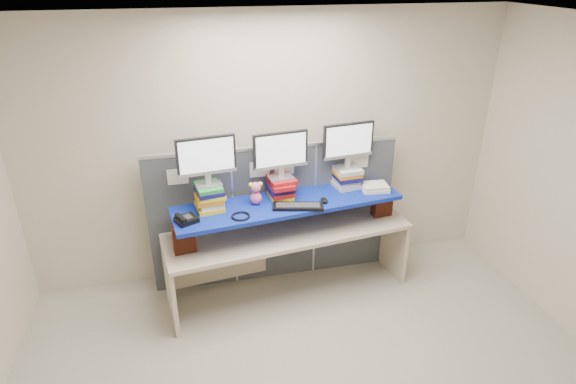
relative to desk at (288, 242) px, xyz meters
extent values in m
cube|color=beige|center=(-0.07, -1.46, 0.80)|extent=(5.00, 4.00, 2.80)
cube|color=white|center=(-0.07, -1.46, 2.20)|extent=(5.00, 4.00, 0.01)
cube|color=#3D4148|center=(-0.94, 0.32, 0.15)|extent=(0.85, 0.05, 1.50)
cube|color=#3D4148|center=(-0.07, 0.32, 0.15)|extent=(0.85, 0.05, 1.50)
cube|color=#3D4148|center=(0.79, 0.32, 0.15)|extent=(0.85, 0.05, 1.50)
cube|color=silver|center=(-0.07, 0.32, 0.92)|extent=(2.60, 0.06, 0.03)
cube|color=white|center=(-1.02, 0.29, 0.70)|extent=(0.20, 0.00, 0.16)
cube|color=white|center=(-0.22, 0.29, 0.70)|extent=(0.20, 0.00, 0.16)
cube|color=white|center=(0.03, 0.29, 0.70)|extent=(0.20, 0.00, 0.16)
cube|color=white|center=(0.83, 0.29, 0.70)|extent=(0.20, 0.00, 0.16)
cube|color=beige|center=(0.00, 0.00, 0.13)|extent=(2.52, 1.02, 0.04)
cube|color=beige|center=(-1.20, -0.15, -0.24)|extent=(0.12, 0.66, 0.70)
cube|color=beige|center=(1.20, 0.15, -0.24)|extent=(0.12, 0.66, 0.70)
cube|color=maroon|center=(-1.02, -0.18, 0.29)|extent=(0.21, 0.13, 0.27)
cube|color=maroon|center=(1.03, 0.08, 0.29)|extent=(0.21, 0.13, 0.27)
cube|color=navy|center=(0.00, 0.00, 0.45)|extent=(2.29, 0.83, 0.04)
cube|color=yellow|center=(-0.75, 0.02, 0.49)|extent=(0.28, 0.31, 0.04)
cube|color=#BBB8B3|center=(-0.74, 0.04, 0.53)|extent=(0.24, 0.31, 0.04)
cube|color=orange|center=(-0.76, 0.02, 0.57)|extent=(0.27, 0.29, 0.04)
cube|color=yellow|center=(-0.74, 0.03, 0.61)|extent=(0.27, 0.31, 0.04)
cube|color=#13114C|center=(-0.75, 0.03, 0.65)|extent=(0.28, 0.33, 0.04)
cube|color=#228236|center=(-0.75, 0.03, 0.69)|extent=(0.27, 0.32, 0.03)
cube|color=yellow|center=(-0.05, 0.11, 0.48)|extent=(0.23, 0.28, 0.03)
cube|color=maroon|center=(-0.05, 0.13, 0.52)|extent=(0.25, 0.32, 0.04)
cube|color=#13114C|center=(-0.05, 0.12, 0.57)|extent=(0.27, 0.29, 0.05)
cube|color=maroon|center=(-0.05, 0.11, 0.61)|extent=(0.24, 0.31, 0.04)
cube|color=maroon|center=(-0.04, 0.12, 0.65)|extent=(0.28, 0.29, 0.04)
cube|color=#BBB8B3|center=(0.66, 0.21, 0.49)|extent=(0.28, 0.30, 0.04)
cube|color=#BBB8B3|center=(0.66, 0.22, 0.53)|extent=(0.25, 0.31, 0.05)
cube|color=#13114C|center=(0.67, 0.21, 0.58)|extent=(0.27, 0.31, 0.04)
cube|color=orange|center=(0.66, 0.21, 0.62)|extent=(0.27, 0.30, 0.04)
cube|color=#BBB8B3|center=(0.67, 0.21, 0.66)|extent=(0.27, 0.29, 0.04)
cube|color=#A0A0A5|center=(-0.75, 0.03, 0.71)|extent=(0.25, 0.18, 0.02)
cube|color=#A0A0A5|center=(-0.75, 0.03, 0.77)|extent=(0.06, 0.05, 0.10)
cube|color=black|center=(-0.75, 0.03, 1.00)|extent=(0.54, 0.10, 0.36)
cube|color=silver|center=(-0.75, 0.01, 1.00)|extent=(0.49, 0.07, 0.31)
cube|color=#A0A0A5|center=(-0.05, 0.12, 0.68)|extent=(0.25, 0.18, 0.02)
cube|color=#A0A0A5|center=(-0.05, 0.12, 0.73)|extent=(0.06, 0.05, 0.10)
cube|color=black|center=(-0.05, 0.12, 0.96)|extent=(0.54, 0.10, 0.36)
cube|color=silver|center=(-0.05, 0.10, 0.96)|extent=(0.49, 0.07, 0.31)
cube|color=#A0A0A5|center=(0.66, 0.20, 0.69)|extent=(0.25, 0.18, 0.02)
cube|color=#A0A0A5|center=(0.66, 0.20, 0.74)|extent=(0.06, 0.05, 0.10)
cube|color=black|center=(0.66, 0.20, 0.97)|extent=(0.54, 0.10, 0.36)
cube|color=silver|center=(0.66, 0.18, 0.97)|extent=(0.49, 0.07, 0.31)
cube|color=black|center=(0.06, -0.15, 0.48)|extent=(0.50, 0.26, 0.03)
cube|color=#2D2C2F|center=(0.06, -0.15, 0.49)|extent=(0.43, 0.20, 0.00)
ellipsoid|color=black|center=(0.34, -0.09, 0.48)|extent=(0.09, 0.12, 0.04)
cube|color=black|center=(-0.98, -0.20, 0.49)|extent=(0.23, 0.22, 0.04)
cube|color=#2D2C2F|center=(-0.98, -0.20, 0.51)|extent=(0.12, 0.12, 0.01)
cube|color=black|center=(-1.03, -0.22, 0.53)|extent=(0.10, 0.16, 0.03)
torus|color=black|center=(-0.49, -0.21, 0.48)|extent=(0.21, 0.21, 0.02)
ellipsoid|color=#E75888|center=(-0.31, 0.01, 0.53)|extent=(0.11, 0.10, 0.13)
sphere|color=#E75888|center=(-0.31, 0.01, 0.64)|extent=(0.10, 0.10, 0.10)
sphere|color=yellow|center=(-0.36, 0.01, 0.67)|extent=(0.04, 0.04, 0.04)
sphere|color=yellow|center=(-0.27, 0.01, 0.67)|extent=(0.04, 0.04, 0.04)
cube|color=#ECE4C9|center=(0.92, 0.05, 0.48)|extent=(0.28, 0.23, 0.03)
cube|color=#ECE4C9|center=(0.92, 0.05, 0.51)|extent=(0.27, 0.22, 0.03)
camera|label=1|loc=(-0.95, -4.07, 2.56)|focal=30.00mm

